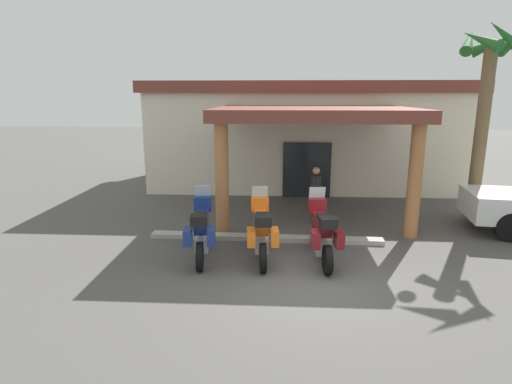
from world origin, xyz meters
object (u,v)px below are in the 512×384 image
at_px(motorcycle_orange, 261,231).
at_px(palm_tree_near_portico, 486,89).
at_px(pedestrian, 316,190).
at_px(motorcycle_maroon, 322,233).
at_px(motel_building, 303,132).
at_px(motorcycle_blue, 201,230).

xyz_separation_m(motorcycle_orange, palm_tree_near_portico, (6.42, 4.08, 3.30)).
bearing_deg(palm_tree_near_portico, pedestrian, -169.99).
height_order(motorcycle_maroon, palm_tree_near_portico, palm_tree_near_portico).
bearing_deg(palm_tree_near_portico, motorcycle_maroon, -140.80).
xyz_separation_m(motorcycle_orange, motorcycle_maroon, (1.43, 0.01, 0.00)).
bearing_deg(motel_building, pedestrian, -89.18).
bearing_deg(motel_building, palm_tree_near_portico, -46.84).
bearing_deg(pedestrian, palm_tree_near_portico, 34.11).
height_order(motorcycle_maroon, pedestrian, pedestrian).
bearing_deg(motorcycle_maroon, pedestrian, -6.37).
bearing_deg(motorcycle_orange, motel_building, -14.30).
bearing_deg(motel_building, motorcycle_orange, -98.78).
bearing_deg(motorcycle_maroon, motel_building, -4.63).
height_order(motorcycle_blue, motorcycle_orange, same).
bearing_deg(motel_building, motorcycle_blue, -107.06).
xyz_separation_m(motorcycle_blue, motorcycle_orange, (1.43, 0.08, 0.00)).
xyz_separation_m(motorcycle_blue, pedestrian, (2.84, 3.28, 0.29)).
distance_m(motorcycle_maroon, palm_tree_near_portico, 7.24).
relative_size(motorcycle_blue, motorcycle_orange, 1.00).
xyz_separation_m(motorcycle_blue, motorcycle_maroon, (2.85, 0.09, 0.00)).
relative_size(motorcycle_maroon, palm_tree_near_portico, 0.37).
relative_size(motorcycle_blue, motorcycle_maroon, 1.00).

